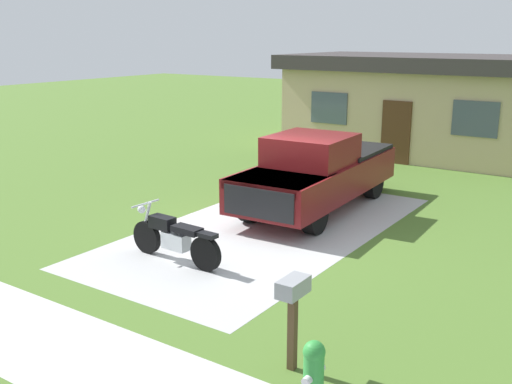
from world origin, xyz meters
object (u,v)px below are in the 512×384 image
at_px(neighbor_house, 423,103).
at_px(mailbox, 293,299).
at_px(pickup_truck, 318,171).
at_px(motorcycle, 174,238).
at_px(fire_hydrant, 313,376).

bearing_deg(neighbor_house, mailbox, -76.49).
distance_m(pickup_truck, mailbox, 7.54).
height_order(mailbox, neighbor_house, neighbor_house).
height_order(motorcycle, pickup_truck, pickup_truck).
xyz_separation_m(pickup_truck, neighbor_house, (-0.42, 8.71, 0.84)).
relative_size(pickup_truck, fire_hydrant, 6.56).
height_order(motorcycle, mailbox, mailbox).
relative_size(pickup_truck, neighbor_house, 0.59).
relative_size(pickup_truck, mailbox, 4.53).
relative_size(motorcycle, fire_hydrant, 2.54).
xyz_separation_m(pickup_truck, fire_hydrant, (3.95, -7.39, -0.53)).
bearing_deg(fire_hydrant, motorcycle, 149.47).
bearing_deg(mailbox, neighbor_house, 103.51).
bearing_deg(pickup_truck, mailbox, -64.05).
relative_size(mailbox, neighbor_house, 0.13).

